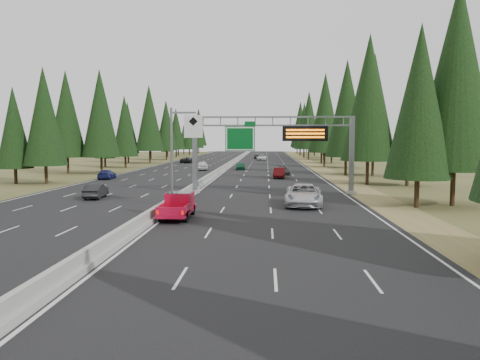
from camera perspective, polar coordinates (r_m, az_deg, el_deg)
name	(u,v)px	position (r m, az deg, el deg)	size (l,w,h in m)	color
road	(228,167)	(92.88, -1.53, 1.55)	(32.00, 260.00, 0.08)	black
shoulder_right	(318,168)	(93.13, 9.45, 1.48)	(3.60, 260.00, 0.06)	olive
shoulder_left	(139,167)	(95.99, -12.19, 1.54)	(3.60, 260.00, 0.06)	#4E4D24
median_barrier	(228,166)	(92.86, -1.53, 1.78)	(0.70, 260.00, 0.85)	gray
sign_gantry	(279,142)	(47.31, 4.78, 4.61)	(16.75, 0.98, 7.80)	slate
hov_sign_pole	(179,150)	(38.04, -7.48, 3.69)	(2.80, 0.50, 8.00)	slate
tree_row_right	(350,114)	(80.01, 13.29, 7.85)	(11.77, 238.89, 18.76)	black
tree_row_left	(95,118)	(85.78, -17.22, 7.24)	(11.78, 239.88, 18.90)	black
silver_minivan	(304,195)	(39.02, 7.75, -1.81)	(2.95, 6.41, 1.78)	silver
red_pickup	(179,204)	(33.16, -7.48, -2.88)	(1.89, 5.30, 1.73)	black
car_ahead_green	(240,166)	(85.14, 0.06, 1.72)	(1.60, 3.98, 1.36)	#156035
car_ahead_dkred	(279,173)	(66.83, 4.82, 0.88)	(1.57, 4.51, 1.48)	#560C0F
car_ahead_dkgrey	(282,170)	(73.50, 5.19, 1.20)	(1.93, 4.74, 1.38)	black
car_ahead_white	(262,157)	(125.55, 2.66, 2.77)	(2.38, 5.16, 1.44)	white
car_ahead_far	(257,156)	(134.19, 2.08, 2.89)	(1.58, 3.94, 1.34)	black
car_onc_near	(96,191)	(45.60, -17.17, -1.29)	(1.43, 4.09, 1.35)	#232326
car_onc_blue	(107,174)	(67.57, -15.93, 0.67)	(1.79, 4.41, 1.28)	navy
car_onc_white	(203,166)	(84.14, -4.58, 1.77)	(1.94, 4.82, 1.64)	silver
car_onc_far	(187,160)	(111.08, -6.45, 2.46)	(2.36, 5.12, 1.42)	black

